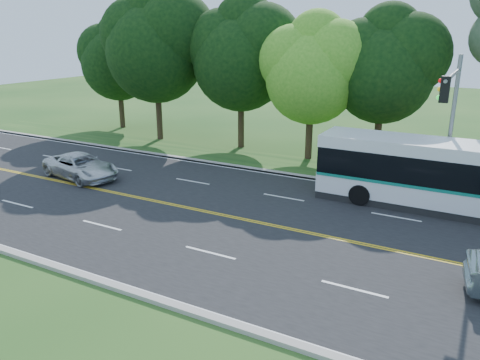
% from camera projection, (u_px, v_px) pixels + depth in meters
% --- Properties ---
extents(ground, '(120.00, 120.00, 0.00)m').
position_uv_depth(ground, '(262.00, 224.00, 20.38)').
color(ground, '#1E4918').
rests_on(ground, ground).
extents(road, '(60.00, 14.00, 0.02)m').
position_uv_depth(road, '(262.00, 223.00, 20.38)').
color(road, black).
rests_on(road, ground).
extents(curb_north, '(60.00, 0.30, 0.15)m').
position_uv_depth(curb_north, '(317.00, 178.00, 26.35)').
color(curb_north, '#A39D93').
rests_on(curb_north, ground).
extents(curb_south, '(60.00, 0.30, 0.15)m').
position_uv_depth(curb_south, '(161.00, 302.00, 14.36)').
color(curb_south, '#A39D93').
rests_on(curb_south, ground).
extents(grass_verge, '(60.00, 4.00, 0.10)m').
position_uv_depth(grass_verge, '(328.00, 171.00, 27.91)').
color(grass_verge, '#1E4918').
rests_on(grass_verge, ground).
extents(lane_markings, '(57.60, 13.82, 0.00)m').
position_uv_depth(lane_markings, '(260.00, 223.00, 20.42)').
color(lane_markings, gold).
rests_on(lane_markings, road).
extents(tree_row, '(44.70, 9.10, 13.84)m').
position_uv_depth(tree_row, '(273.00, 51.00, 30.83)').
color(tree_row, '#312515').
rests_on(tree_row, ground).
extents(bougainvillea_hedge, '(9.50, 2.25, 1.50)m').
position_uv_depth(bougainvillea_hedge, '(459.00, 181.00, 23.75)').
color(bougainvillea_hedge, '#9A0C3B').
rests_on(bougainvillea_hedge, ground).
extents(traffic_signal, '(0.42, 6.10, 7.00)m').
position_uv_depth(traffic_signal, '(450.00, 111.00, 20.55)').
color(traffic_signal, gray).
rests_on(traffic_signal, ground).
extents(transit_bus, '(12.26, 2.75, 3.21)m').
position_uv_depth(transit_bus, '(454.00, 178.00, 21.30)').
color(transit_bus, white).
rests_on(transit_bus, road).
extents(suv, '(5.23, 3.09, 1.36)m').
position_uv_depth(suv, '(81.00, 166.00, 26.47)').
color(suv, silver).
rests_on(suv, road).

